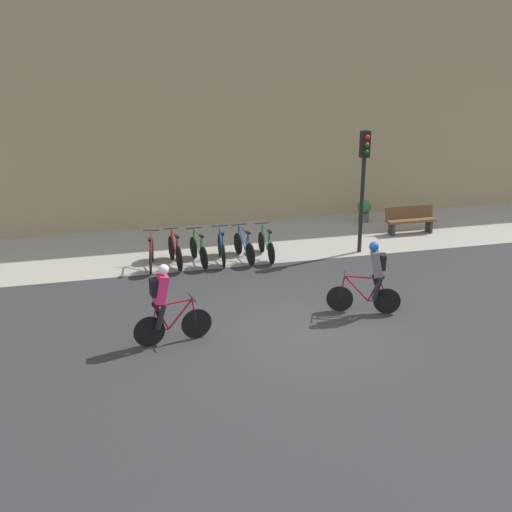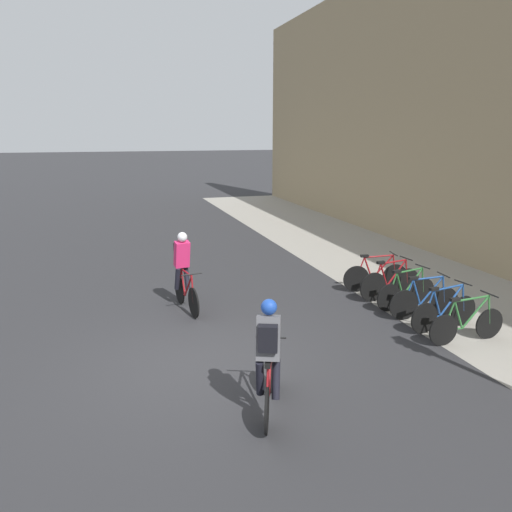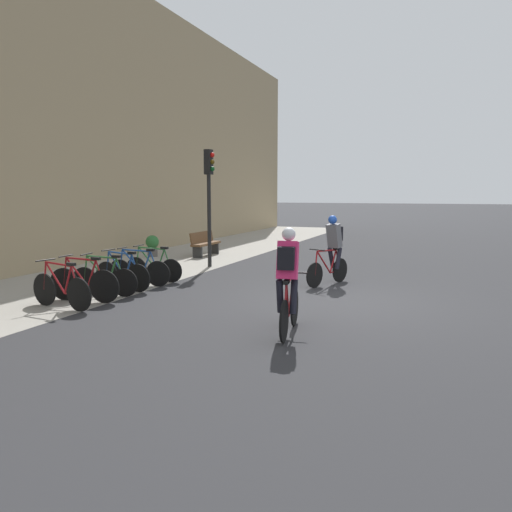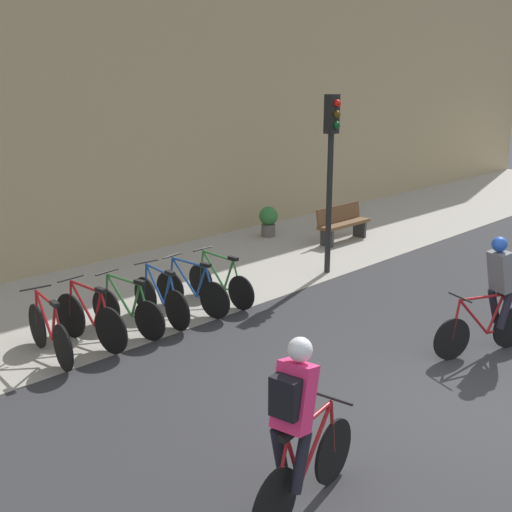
% 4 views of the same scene
% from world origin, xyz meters
% --- Properties ---
extents(ground, '(200.00, 200.00, 0.00)m').
position_xyz_m(ground, '(0.00, 0.00, 0.00)').
color(ground, '#2B2B2D').
extents(kerb_strip, '(44.00, 4.50, 0.01)m').
position_xyz_m(kerb_strip, '(0.00, 6.75, 0.00)').
color(kerb_strip, gray).
rests_on(kerb_strip, ground).
extents(cyclist_pink, '(1.69, 0.51, 1.78)m').
position_xyz_m(cyclist_pink, '(-2.91, 0.23, 0.95)').
color(cyclist_pink, black).
rests_on(cyclist_pink, ground).
extents(cyclist_grey, '(1.61, 0.73, 1.75)m').
position_xyz_m(cyclist_grey, '(1.95, 0.61, 0.95)').
color(cyclist_grey, black).
rests_on(cyclist_grey, ground).
extents(parked_bike_0, '(0.46, 1.69, 0.97)m').
position_xyz_m(parked_bike_0, '(-2.72, 5.06, 0.40)').
color(parked_bike_0, black).
rests_on(parked_bike_0, ground).
extents(parked_bike_1, '(0.46, 1.70, 0.99)m').
position_xyz_m(parked_bike_1, '(-2.05, 5.06, 0.41)').
color(parked_bike_1, black).
rests_on(parked_bike_1, ground).
extents(parked_bike_2, '(0.46, 1.63, 0.95)m').
position_xyz_m(parked_bike_2, '(-1.38, 5.06, 0.39)').
color(parked_bike_2, black).
rests_on(parked_bike_2, ground).
extents(parked_bike_3, '(0.46, 1.62, 0.97)m').
position_xyz_m(parked_bike_3, '(-0.72, 5.06, 0.40)').
color(parked_bike_3, black).
rests_on(parked_bike_3, ground).
extents(parked_bike_4, '(0.46, 1.68, 0.96)m').
position_xyz_m(parked_bike_4, '(-0.04, 5.06, 0.39)').
color(parked_bike_4, black).
rests_on(parked_bike_4, ground).
extents(parked_bike_5, '(0.46, 1.68, 0.94)m').
position_xyz_m(parked_bike_5, '(0.62, 5.06, 0.38)').
color(parked_bike_5, black).
rests_on(parked_bike_5, ground).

